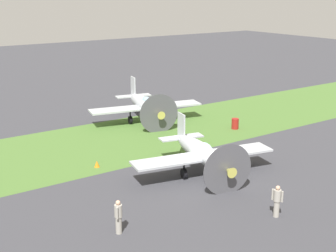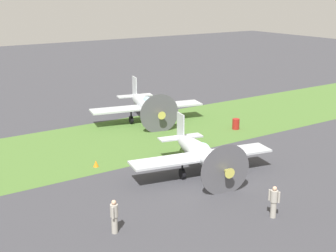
% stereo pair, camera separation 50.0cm
% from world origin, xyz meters
% --- Properties ---
extents(ground_plane, '(160.00, 160.00, 0.00)m').
position_xyz_m(ground_plane, '(0.00, 0.00, 0.00)').
color(ground_plane, '#38383D').
extents(grass_verge, '(120.00, 11.00, 0.01)m').
position_xyz_m(grass_verge, '(0.00, -9.92, 0.00)').
color(grass_verge, '#476B2D').
rests_on(grass_verge, ground).
extents(airplane_lead, '(9.48, 7.57, 3.35)m').
position_xyz_m(airplane_lead, '(-0.29, -0.81, 1.40)').
color(airplane_lead, '#B2B7BC').
rests_on(airplane_lead, ground).
extents(airplane_wingman, '(10.17, 8.13, 3.60)m').
position_xyz_m(airplane_wingman, '(-3.90, -13.45, 1.51)').
color(airplane_wingman, '#B2B7BC').
rests_on(airplane_wingman, ground).
extents(ground_crew_chief, '(0.45, 0.51, 1.73)m').
position_xyz_m(ground_crew_chief, '(7.80, 2.96, 0.91)').
color(ground_crew_chief, '#9E998E').
rests_on(ground_crew_chief, ground).
extents(ground_crew_mechanic, '(0.38, 0.59, 1.73)m').
position_xyz_m(ground_crew_mechanic, '(0.24, 6.06, 0.91)').
color(ground_crew_mechanic, '#9E998E').
rests_on(ground_crew_mechanic, ground).
extents(fuel_drum, '(0.60, 0.60, 0.90)m').
position_xyz_m(fuel_drum, '(-8.87, -7.08, 0.45)').
color(fuel_drum, maroon).
rests_on(fuel_drum, ground).
extents(runway_marker_cone, '(0.36, 0.36, 0.44)m').
position_xyz_m(runway_marker_cone, '(4.74, -5.62, 0.22)').
color(runway_marker_cone, orange).
rests_on(runway_marker_cone, ground).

